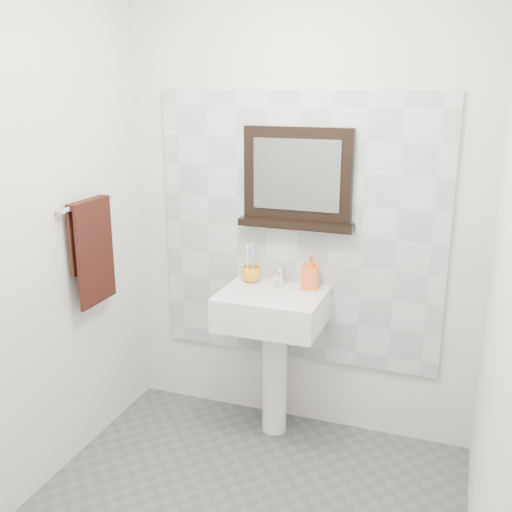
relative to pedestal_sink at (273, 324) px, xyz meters
The scene contains 12 objects.
back_wall 0.62m from the pedestal_sink, 72.35° to the left, with size 2.00×0.01×2.50m, color silver.
front_wall 2.06m from the pedestal_sink, 87.91° to the right, with size 2.00×0.01×2.50m, color silver.
left_wall 1.40m from the pedestal_sink, 136.73° to the right, with size 0.01×2.20×2.50m, color silver.
right_wall 1.50m from the pedestal_sink, 39.17° to the right, with size 0.01×2.20×2.50m, color silver.
splashback 0.52m from the pedestal_sink, 71.43° to the left, with size 1.60×0.02×1.50m, color silver.
pedestal_sink is the anchor object (origin of this frame).
toothbrush_cup 0.31m from the pedestal_sink, 143.93° to the left, with size 0.11×0.11×0.09m, color #FCA71D.
toothbrushes 0.37m from the pedestal_sink, 144.04° to the left, with size 0.05×0.04×0.21m.
soap_dispenser 0.35m from the pedestal_sink, 35.47° to the left, with size 0.09×0.09×0.19m, color #FA401D.
framed_mirror 0.78m from the pedestal_sink, 68.82° to the left, with size 0.63×0.11×0.54m.
towel_bar 1.16m from the pedestal_sink, 158.12° to the right, with size 0.07×0.40×0.03m.
hand_towel 1.04m from the pedestal_sink, 157.96° to the right, with size 0.06×0.30×0.55m.
Camera 1 is at (0.87, -1.99, 1.93)m, focal length 42.00 mm.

